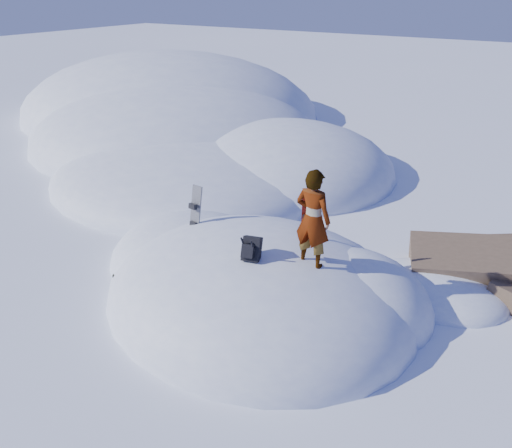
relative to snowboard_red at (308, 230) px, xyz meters
The scene contains 9 objects.
ground 1.94m from the snowboard_red, 130.28° to the right, with size 120.00×120.00×0.00m, color white.
snow_mound 1.92m from the snowboard_red, 145.59° to the right, with size 8.00×6.00×3.00m.
snow_ridge 14.42m from the snowboard_red, 141.12° to the left, with size 21.50×18.50×6.40m.
rock_outcrop 4.01m from the snowboard_red, 35.76° to the left, with size 4.68×4.41×1.68m.
snowboard_red is the anchor object (origin of this frame).
snowboard_dark 2.77m from the snowboard_red, behind, with size 0.31×0.33×1.50m.
backpack 1.56m from the snowboard_red, 107.91° to the right, with size 0.44×0.52×0.58m.
gear_pile 4.34m from the snowboard_red, 155.92° to the right, with size 0.86×0.67×0.22m.
person 1.26m from the snowboard_red, 59.65° to the right, with size 0.73×0.48×1.99m, color slate.
Camera 1 is at (4.84, -7.77, 6.33)m, focal length 35.00 mm.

